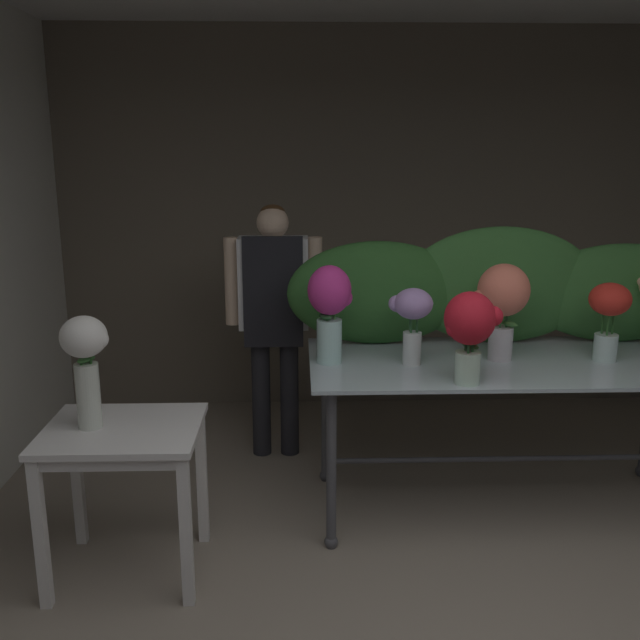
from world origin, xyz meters
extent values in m
plane|color=gray|center=(0.00, 1.82, 0.00)|extent=(8.00, 8.00, 0.00)
cube|color=#706656|center=(0.00, 3.64, 1.42)|extent=(4.94, 0.12, 2.84)
cube|color=silver|center=(0.51, 1.82, 0.86)|extent=(2.16, 0.95, 0.02)
cylinder|color=#4C4C51|center=(-0.47, 1.45, 0.43)|extent=(0.05, 0.05, 0.85)
sphere|color=#4C4C51|center=(-0.47, 1.45, 0.03)|extent=(0.07, 0.07, 0.07)
cylinder|color=#4C4C51|center=(-0.47, 2.20, 0.43)|extent=(0.05, 0.05, 0.85)
sphere|color=#4C4C51|center=(-0.47, 2.20, 0.03)|extent=(0.07, 0.07, 0.07)
cylinder|color=#4C4C51|center=(0.51, 1.82, 0.30)|extent=(1.96, 0.03, 0.03)
cube|color=white|center=(-1.44, 1.28, 0.72)|extent=(0.70, 0.60, 0.03)
cube|color=white|center=(-1.44, 1.28, 0.68)|extent=(0.64, 0.54, 0.06)
cube|color=white|center=(-1.75, 1.02, 0.35)|extent=(0.05, 0.05, 0.71)
cube|color=white|center=(-1.12, 1.02, 0.35)|extent=(0.05, 0.05, 0.71)
cube|color=white|center=(-1.75, 1.54, 0.35)|extent=(0.05, 0.05, 0.71)
cube|color=white|center=(-1.12, 1.54, 0.35)|extent=(0.05, 0.05, 0.71)
cylinder|color=#232328|center=(-0.88, 2.61, 0.43)|extent=(0.12, 0.12, 0.87)
cylinder|color=#232328|center=(-0.69, 2.61, 0.43)|extent=(0.12, 0.12, 0.87)
cube|color=silver|center=(-0.78, 2.61, 1.15)|extent=(0.43, 0.22, 0.57)
cube|color=black|center=(-0.78, 2.49, 1.11)|extent=(0.37, 0.02, 0.69)
cylinder|color=beige|center=(-1.05, 2.61, 1.16)|extent=(0.09, 0.09, 0.55)
cylinder|color=beige|center=(-0.52, 2.61, 1.16)|extent=(0.09, 0.09, 0.55)
sphere|color=beige|center=(-0.78, 2.61, 1.53)|extent=(0.20, 0.20, 0.20)
ellipsoid|color=brown|center=(-0.78, 2.63, 1.59)|extent=(0.15, 0.15, 0.09)
ellipsoid|color=#2D6028|center=(-0.18, 2.18, 1.17)|extent=(1.03, 0.25, 0.60)
ellipsoid|color=#387033|center=(0.53, 2.18, 1.21)|extent=(1.12, 0.21, 0.67)
ellipsoid|color=#387033|center=(1.23, 2.18, 1.16)|extent=(1.09, 0.22, 0.58)
cylinder|color=silver|center=(0.18, 1.45, 0.95)|extent=(0.12, 0.12, 0.16)
cylinder|color=#9EBCB2|center=(0.18, 1.45, 0.91)|extent=(0.11, 0.11, 0.07)
cylinder|color=#28562D|center=(0.20, 1.45, 1.00)|extent=(0.01, 0.01, 0.24)
cylinder|color=#28562D|center=(0.17, 1.47, 1.00)|extent=(0.01, 0.01, 0.24)
cylinder|color=#28562D|center=(0.17, 1.42, 1.00)|extent=(0.01, 0.01, 0.24)
ellipsoid|color=red|center=(0.18, 1.45, 1.19)|extent=(0.24, 0.24, 0.25)
sphere|color=red|center=(0.10, 1.42, 1.15)|extent=(0.08, 0.08, 0.08)
sphere|color=red|center=(0.28, 1.43, 1.21)|extent=(0.10, 0.10, 0.10)
ellipsoid|color=#477F3D|center=(0.20, 1.48, 1.05)|extent=(0.09, 0.11, 0.03)
cylinder|color=silver|center=(1.00, 1.79, 0.94)|extent=(0.12, 0.12, 0.14)
cylinder|color=#9EBCB2|center=(1.00, 1.79, 0.90)|extent=(0.11, 0.11, 0.06)
cylinder|color=#2D6028|center=(1.03, 1.80, 1.02)|extent=(0.01, 0.01, 0.27)
cylinder|color=#2D6028|center=(0.98, 1.81, 1.02)|extent=(0.01, 0.01, 0.27)
cylinder|color=#2D6028|center=(0.99, 1.77, 1.02)|extent=(0.01, 0.01, 0.27)
ellipsoid|color=red|center=(1.00, 1.79, 1.21)|extent=(0.21, 0.21, 0.17)
sphere|color=red|center=(1.07, 1.81, 1.20)|extent=(0.08, 0.08, 0.08)
cylinder|color=silver|center=(-0.04, 1.76, 0.96)|extent=(0.10, 0.10, 0.17)
cylinder|color=#9EBCB2|center=(-0.04, 1.76, 0.91)|extent=(0.09, 0.09, 0.07)
cylinder|color=#28562D|center=(-0.02, 1.76, 1.01)|extent=(0.01, 0.01, 0.27)
cylinder|color=#28562D|center=(-0.05, 1.79, 1.01)|extent=(0.01, 0.01, 0.27)
cylinder|color=#28562D|center=(-0.05, 1.75, 1.01)|extent=(0.01, 0.01, 0.27)
ellipsoid|color=#B28ED1|center=(-0.04, 1.76, 1.20)|extent=(0.20, 0.20, 0.16)
sphere|color=#B28ED1|center=(-0.12, 1.79, 1.19)|extent=(0.09, 0.09, 0.09)
sphere|color=#B28ED1|center=(0.05, 1.79, 1.19)|extent=(0.05, 0.05, 0.05)
cylinder|color=silver|center=(0.44, 1.83, 0.96)|extent=(0.13, 0.13, 0.18)
cylinder|color=#9EBCB2|center=(0.44, 1.83, 0.91)|extent=(0.12, 0.12, 0.08)
cylinder|color=#28562D|center=(0.47, 1.82, 1.02)|extent=(0.01, 0.01, 0.29)
cylinder|color=#28562D|center=(0.44, 1.85, 1.02)|extent=(0.01, 0.01, 0.29)
cylinder|color=#28562D|center=(0.43, 1.81, 1.02)|extent=(0.01, 0.01, 0.29)
ellipsoid|color=#EF7A60|center=(0.44, 1.83, 1.25)|extent=(0.27, 0.27, 0.28)
sphere|color=#EF7A60|center=(0.32, 1.82, 1.20)|extent=(0.11, 0.11, 0.11)
sphere|color=#EF7A60|center=(0.53, 1.86, 1.25)|extent=(0.08, 0.08, 0.08)
ellipsoid|color=#387033|center=(0.48, 1.81, 1.07)|extent=(0.09, 0.11, 0.03)
cylinder|color=silver|center=(-0.47, 1.81, 0.99)|extent=(0.13, 0.13, 0.23)
cylinder|color=#9EBCB2|center=(-0.47, 1.81, 0.92)|extent=(0.12, 0.12, 0.10)
cylinder|color=#477F3D|center=(-0.44, 1.82, 1.03)|extent=(0.01, 0.01, 0.30)
cylinder|color=#477F3D|center=(-0.47, 1.83, 1.03)|extent=(0.01, 0.01, 0.30)
cylinder|color=#477F3D|center=(-0.48, 1.79, 1.03)|extent=(0.01, 0.01, 0.30)
ellipsoid|color=#D1338E|center=(-0.47, 1.81, 1.26)|extent=(0.23, 0.23, 0.26)
sphere|color=#D1338E|center=(-0.54, 1.79, 1.25)|extent=(0.08, 0.08, 0.08)
sphere|color=#D1338E|center=(-0.40, 1.81, 1.22)|extent=(0.10, 0.10, 0.10)
ellipsoid|color=#28562D|center=(-0.49, 1.79, 1.12)|extent=(0.09, 0.11, 0.03)
cylinder|color=silver|center=(-1.58, 1.28, 0.89)|extent=(0.11, 0.11, 0.30)
cylinder|color=#9EBCB2|center=(-1.58, 1.28, 0.80)|extent=(0.10, 0.10, 0.13)
cylinder|color=#2D6028|center=(-1.56, 1.28, 0.93)|extent=(0.01, 0.01, 0.36)
cylinder|color=#2D6028|center=(-1.59, 1.29, 0.93)|extent=(0.01, 0.01, 0.36)
cylinder|color=#2D6028|center=(-1.59, 1.26, 0.93)|extent=(0.01, 0.01, 0.36)
ellipsoid|color=white|center=(-1.58, 1.28, 1.16)|extent=(0.21, 0.21, 0.19)
sphere|color=white|center=(-1.52, 1.28, 1.15)|extent=(0.09, 0.09, 0.09)
ellipsoid|color=#387033|center=(-1.58, 1.28, 1.06)|extent=(0.08, 0.11, 0.03)
camera|label=1|loc=(-0.63, -1.73, 1.97)|focal=39.37mm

